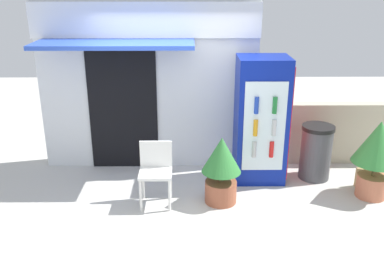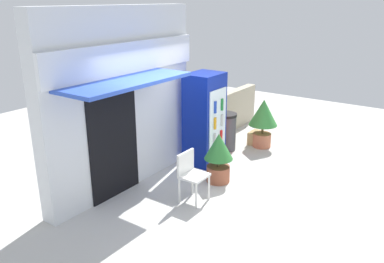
{
  "view_description": "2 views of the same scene",
  "coord_description": "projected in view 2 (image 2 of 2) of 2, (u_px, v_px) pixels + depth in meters",
  "views": [
    {
      "loc": [
        0.19,
        -4.97,
        2.97
      ],
      "look_at": [
        0.24,
        0.56,
        0.93
      ],
      "focal_mm": 39.33,
      "sensor_mm": 36.0,
      "label": 1
    },
    {
      "loc": [
        -5.18,
        -3.28,
        3.32
      ],
      "look_at": [
        0.38,
        0.65,
        0.99
      ],
      "focal_mm": 36.68,
      "sensor_mm": 36.0,
      "label": 2
    }
  ],
  "objects": [
    {
      "name": "potted_plant_near_shop",
      "position": [
        219.0,
        154.0,
        7.3
      ],
      "size": [
        0.54,
        0.54,
        0.96
      ],
      "color": "#995138",
      "rests_on": "ground"
    },
    {
      "name": "drink_cooler",
      "position": [
        205.0,
        119.0,
        8.07
      ],
      "size": [
        0.77,
        0.68,
        1.9
      ],
      "color": "navy",
      "rests_on": "ground"
    },
    {
      "name": "ground",
      "position": [
        210.0,
        197.0,
        6.87
      ],
      "size": [
        16.0,
        16.0,
        0.0
      ],
      "primitive_type": "plane",
      "color": "beige"
    },
    {
      "name": "cardboard_box",
      "position": [
        257.0,
        138.0,
        9.34
      ],
      "size": [
        0.4,
        0.33,
        0.3
      ],
      "primitive_type": "cube",
      "rotation": [
        0.0,
        0.0,
        0.02
      ],
      "color": "tan",
      "rests_on": "ground"
    },
    {
      "name": "plastic_chair",
      "position": [
        191.0,
        172.0,
        6.62
      ],
      "size": [
        0.44,
        0.4,
        0.87
      ],
      "color": "silver",
      "rests_on": "ground"
    },
    {
      "name": "stone_boundary_wall",
      "position": [
        226.0,
        113.0,
        10.07
      ],
      "size": [
        2.74,
        0.22,
        1.03
      ],
      "primitive_type": "cube",
      "color": "#B7AD93",
      "rests_on": "ground"
    },
    {
      "name": "storefront_building",
      "position": [
        122.0,
        99.0,
        6.83
      ],
      "size": [
        3.42,
        1.14,
        3.21
      ],
      "color": "silver",
      "rests_on": "ground"
    },
    {
      "name": "trash_bin",
      "position": [
        226.0,
        131.0,
        8.92
      ],
      "size": [
        0.49,
        0.49,
        0.86
      ],
      "color": "#47474C",
      "rests_on": "ground"
    },
    {
      "name": "potted_plant_curbside",
      "position": [
        263.0,
        117.0,
        8.99
      ],
      "size": [
        0.66,
        0.66,
        1.14
      ],
      "color": "#BC6B4C",
      "rests_on": "ground"
    }
  ]
}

